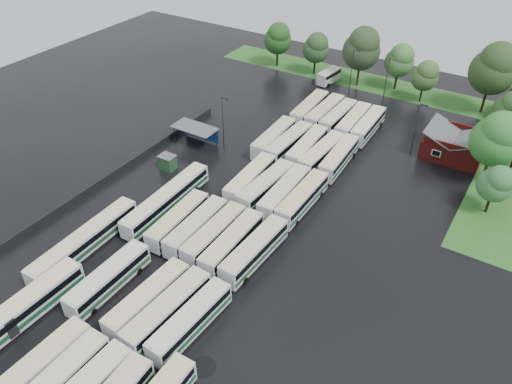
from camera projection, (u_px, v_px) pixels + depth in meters
The scene contains 53 objects.
ground at pixel (199, 244), 70.32m from camera, with size 160.00×160.00×0.00m, color black.
brick_building at pixel (454, 147), 88.08m from camera, with size 10.07×8.60×5.39m.
wash_shed at pixel (196, 129), 90.93m from camera, with size 8.20×4.20×3.58m.
utility_hut at pixel (168, 162), 85.06m from camera, with size 2.70×2.20×2.62m.
grass_strip_north at pixel (379, 85), 113.63m from camera, with size 80.00×10.00×0.01m, color #28601F.
grass_strip_east at pixel (511, 172), 84.92m from camera, with size 10.00×50.00×0.01m, color #28601F.
west_fence at pixel (123, 168), 84.93m from camera, with size 0.10×50.00×1.20m, color #2D2D30.
bus_r0c1 at pixel (38, 369), 52.00m from camera, with size 2.92×12.58×3.49m.
bus_r0c2 at pixel (56, 384), 50.58m from camera, with size 2.69×12.59×3.50m.
bus_r1c0 at pixel (108, 279), 62.37m from camera, with size 2.72×12.46×3.46m.
bus_r1c2 at pixel (148, 299), 59.72m from camera, with size 3.07×12.47×3.45m.
bus_r1c3 at pixel (168, 310), 58.27m from camera, with size 3.33×12.92×3.56m.
bus_r1c4 at pixel (190, 321), 57.11m from camera, with size 3.17×12.33×3.40m.
bus_r2c0 at pixel (178, 220), 71.72m from camera, with size 3.14×12.20×3.37m.
bus_r2c1 at pixel (196, 227), 70.46m from camera, with size 2.89×12.24×3.39m.
bus_r2c2 at pixel (214, 234), 69.26m from camera, with size 2.70×12.31×3.42m.
bus_r2c3 at pixel (232, 243), 67.77m from camera, with size 2.88×12.50×3.47m.
bus_r2c4 at pixel (255, 250), 66.49m from camera, with size 3.12×12.85×3.55m.
bus_r3c1 at pixel (250, 179), 79.96m from camera, with size 3.19×12.64×3.49m.
bus_r3c2 at pixel (266, 186), 78.35m from camera, with size 3.34×12.81×3.53m.
bus_r3c3 at pixel (284, 193), 76.95m from camera, with size 3.08×12.83×3.55m.
bus_r3c4 at pixel (302, 198), 75.77m from camera, with size 2.76×12.76×3.55m.
bus_r4c0 at pixel (274, 138), 90.34m from camera, with size 3.24×12.79×3.53m.
bus_r4c1 at pixel (289, 143), 89.01m from camera, with size 3.05×12.65×3.50m.
bus_r4c2 at pixel (307, 147), 87.87m from camera, with size 3.20×12.52×3.46m.
bus_r4c3 at pixel (322, 154), 86.19m from camera, with size 3.22×12.60×3.48m.
bus_r4c4 at pixel (339, 158), 85.18m from camera, with size 3.22×12.50×3.45m.
bus_r5c0 at pixel (309, 109), 99.78m from camera, with size 3.25×12.86×3.55m.
bus_r5c1 at pixel (325, 113), 98.45m from camera, with size 2.83×12.70×3.53m.
bus_r5c2 at pixel (338, 117), 97.13m from camera, with size 2.78×12.16×3.37m.
bus_r5c3 at pixel (353, 122), 95.32m from camera, with size 3.14×12.69×3.51m.
bus_r5c4 at pixel (368, 126), 94.19m from camera, with size 3.05×12.58×3.48m.
artic_bus_west_a at pixel (12, 318), 57.32m from camera, with size 2.89×19.04×3.53m.
artic_bus_west_b at pixel (167, 199), 75.69m from camera, with size 3.04×18.21×3.37m.
artic_bus_west_c at pixel (85, 241), 68.10m from camera, with size 2.98×18.17×3.36m.
minibus at pixel (329, 76), 113.65m from camera, with size 3.34×6.93×2.91m.
tree_north_0 at pixel (278, 38), 118.27m from camera, with size 6.54×6.54×10.84m.
tree_north_1 at pixel (316, 47), 114.57m from camera, with size 6.12×6.12×10.14m.
tree_north_2 at pixel (362, 48), 107.99m from camera, with size 8.23×8.23×13.62m.
tree_north_3 at pixel (400, 60), 107.77m from camera, with size 6.35×6.35×10.52m.
tree_north_4 at pixel (426, 75), 103.07m from camera, with size 5.61×5.61×9.29m.
tree_north_5 at pixel (495, 68), 96.89m from camera, with size 9.04×9.04×14.97m.
tree_east_0 at pixel (496, 183), 72.89m from camera, with size 5.14×5.14×8.51m.
tree_east_1 at pixel (497, 138), 77.73m from camera, with size 7.83×7.83×12.97m.
tree_east_3 at pixel (511, 109), 89.47m from camera, with size 6.20×6.20×10.26m.
lamp_post_ne at pixel (417, 126), 86.21m from camera, with size 1.53×0.30×9.95m.
lamp_post_nw at pixel (223, 119), 87.87m from camera, with size 1.57×0.31×10.23m.
lamp_post_back_w at pixel (352, 69), 105.65m from camera, with size 1.59×0.31×10.31m.
lamp_post_back_e at pixel (387, 79), 100.92m from camera, with size 1.65×0.32×10.70m.
puddle_0 at pixel (80, 365), 54.59m from camera, with size 6.34×6.34×0.01m, color black.
puddle_2 at pixel (160, 209), 76.82m from camera, with size 6.15×6.15×0.01m, color black.
puddle_3 at pixel (227, 281), 64.63m from camera, with size 4.02×4.02×0.01m, color black.
puddle_4 at pixel (204, 367), 54.41m from camera, with size 2.85×2.85×0.01m, color black.
Camera 1 is at (34.64, -39.92, 47.66)m, focal length 35.00 mm.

